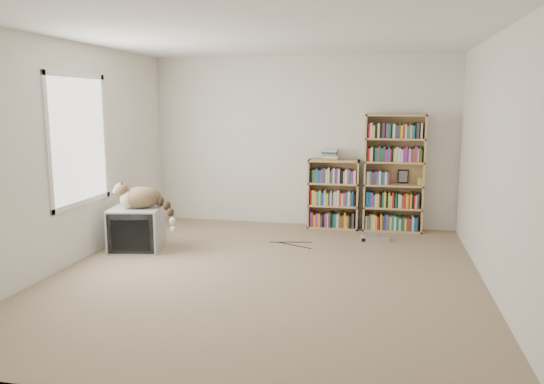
% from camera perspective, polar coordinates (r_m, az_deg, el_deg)
% --- Properties ---
extents(floor, '(4.50, 5.00, 0.01)m').
position_cam_1_polar(floor, '(5.73, -0.69, -8.94)').
color(floor, tan).
rests_on(floor, ground).
extents(wall_back, '(4.50, 0.02, 2.50)m').
position_cam_1_polar(wall_back, '(7.92, 3.23, 5.43)').
color(wall_back, silver).
rests_on(wall_back, floor).
extents(wall_front, '(4.50, 0.02, 2.50)m').
position_cam_1_polar(wall_front, '(3.10, -10.81, -1.24)').
color(wall_front, silver).
rests_on(wall_front, floor).
extents(wall_left, '(0.02, 5.00, 2.50)m').
position_cam_1_polar(wall_left, '(6.35, -21.02, 3.78)').
color(wall_left, silver).
rests_on(wall_left, floor).
extents(wall_right, '(0.02, 5.00, 2.50)m').
position_cam_1_polar(wall_right, '(5.44, 23.11, 2.78)').
color(wall_right, silver).
rests_on(wall_right, floor).
extents(ceiling, '(4.50, 5.00, 0.02)m').
position_cam_1_polar(ceiling, '(5.48, -0.75, 16.69)').
color(ceiling, white).
rests_on(ceiling, wall_back).
extents(window, '(0.02, 1.22, 1.52)m').
position_cam_1_polar(window, '(6.50, -20.05, 5.28)').
color(window, white).
rests_on(window, wall_left).
extents(crt_tv, '(0.71, 0.66, 0.53)m').
position_cam_1_polar(crt_tv, '(6.85, -14.37, -3.86)').
color(crt_tv, '#9D9D9F').
rests_on(crt_tv, floor).
extents(cat, '(0.82, 0.52, 0.58)m').
position_cam_1_polar(cat, '(6.72, -13.45, -0.89)').
color(cat, '#332014').
rests_on(cat, crt_tv).
extents(bookcase_tall, '(0.83, 0.30, 1.66)m').
position_cam_1_polar(bookcase_tall, '(7.73, 12.96, 1.71)').
color(bookcase_tall, tan).
rests_on(bookcase_tall, floor).
extents(bookcase_short, '(0.73, 0.30, 1.01)m').
position_cam_1_polar(bookcase_short, '(7.81, 6.62, -0.45)').
color(bookcase_short, tan).
rests_on(bookcase_short, floor).
extents(book_stack, '(0.21, 0.27, 0.15)m').
position_cam_1_polar(book_stack, '(7.74, 6.26, 4.03)').
color(book_stack, red).
rests_on(book_stack, bookcase_short).
extents(green_mug, '(0.09, 0.09, 0.10)m').
position_cam_1_polar(green_mug, '(7.74, 15.70, 1.12)').
color(green_mug, '#9BBC35').
rests_on(green_mug, bookcase_tall).
extents(framed_print, '(0.15, 0.05, 0.20)m').
position_cam_1_polar(framed_print, '(7.82, 13.92, 1.63)').
color(framed_print, black).
rests_on(framed_print, bookcase_tall).
extents(dvd_player, '(0.39, 0.33, 0.07)m').
position_cam_1_polar(dvd_player, '(7.24, 11.01, -4.86)').
color(dvd_player, silver).
rests_on(dvd_player, floor).
extents(wall_outlet, '(0.01, 0.08, 0.13)m').
position_cam_1_polar(wall_outlet, '(7.33, -16.28, -2.62)').
color(wall_outlet, silver).
rests_on(wall_outlet, wall_left).
extents(floor_cables, '(1.20, 0.70, 0.01)m').
position_cam_1_polar(floor_cables, '(7.04, -0.26, -5.37)').
color(floor_cables, black).
rests_on(floor_cables, floor).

